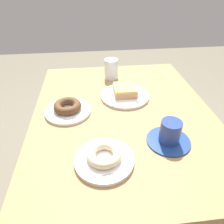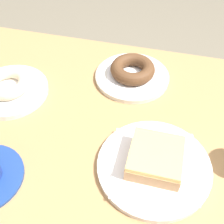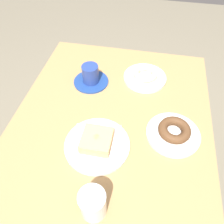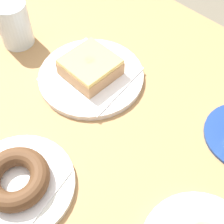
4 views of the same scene
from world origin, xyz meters
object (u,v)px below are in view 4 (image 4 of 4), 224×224
Objects in this scene: donut_chocolate_ring at (15,178)px; water_glass at (14,24)px; plate_glazed_square at (91,76)px; donut_glazed_square at (90,67)px; plate_chocolate_ring at (19,185)px.

donut_chocolate_ring is 1.10× the size of water_glass.
donut_glazed_square is at bearing 90.00° from plate_glazed_square.
plate_glazed_square is 0.03m from donut_glazed_square.
plate_chocolate_ring is 1.89× the size of donut_glazed_square.
water_glass is at bearing 144.62° from donut_chocolate_ring.
donut_glazed_square reaches higher than plate_chocolate_ring.
plate_chocolate_ring and plate_glazed_square have the same top height.
water_glass reaches higher than donut_glazed_square.
water_glass reaches higher than plate_chocolate_ring.
plate_chocolate_ring is 0.85× the size of plate_glazed_square.
donut_glazed_square is 0.22m from water_glass.
donut_chocolate_ring is at bearing -69.55° from donut_glazed_square.
water_glass reaches higher than plate_glazed_square.
water_glass is at bearing -168.89° from donut_glazed_square.
donut_chocolate_ring is 0.51× the size of plate_glazed_square.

